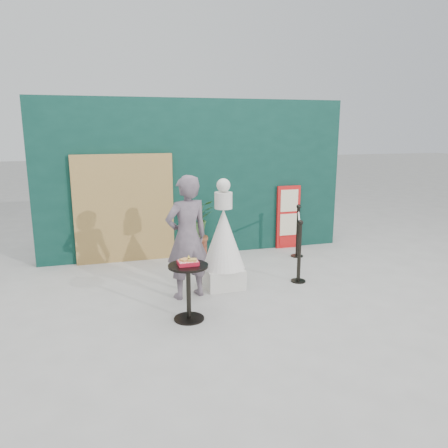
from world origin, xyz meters
TOP-DOWN VIEW (x-y plane):
  - ground at (0.00, 0.00)m, footprint 60.00×60.00m
  - back_wall at (0.00, 3.15)m, footprint 6.00×0.30m
  - bamboo_fence at (-1.40, 2.94)m, footprint 1.80×0.08m
  - woman at (-0.65, 0.88)m, footprint 0.76×0.60m
  - menu_board at (1.90, 2.95)m, footprint 0.50×0.07m
  - statue at (-0.03, 1.14)m, footprint 0.67×0.67m
  - cafe_table at (-0.80, 0.10)m, footprint 0.52×0.52m
  - food_basket at (-0.80, 0.10)m, footprint 0.26×0.19m
  - planter at (-0.06, 2.88)m, footprint 0.66×0.57m
  - stanchion_barrier at (1.51, 1.65)m, footprint 0.84×1.54m

SIDE VIEW (x-z plane):
  - ground at x=0.00m, z-range 0.00..0.00m
  - stanchion_barrier at x=1.51m, z-range -0.02..1.01m
  - cafe_table at x=-0.80m, z-range 0.12..0.87m
  - menu_board at x=1.90m, z-range 0.00..1.30m
  - planter at x=-0.06m, z-range 0.09..1.22m
  - statue at x=-0.03m, z-range -0.16..1.56m
  - food_basket at x=-0.80m, z-range 0.73..0.84m
  - woman at x=-0.65m, z-range 0.00..1.82m
  - bamboo_fence at x=-1.40m, z-range 0.00..2.00m
  - back_wall at x=0.00m, z-range 0.00..3.00m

